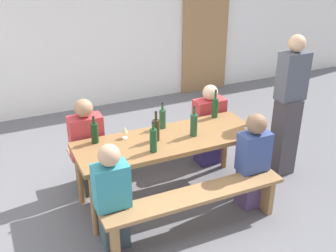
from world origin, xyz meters
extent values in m
plane|color=slate|center=(0.00, 0.00, 0.00)|extent=(24.00, 24.00, 0.00)
cube|color=white|center=(0.00, 3.05, 1.60)|extent=(14.00, 0.20, 3.20)
cube|color=#9E7247|center=(2.07, 2.91, 1.05)|extent=(0.90, 0.06, 2.10)
cube|color=olive|center=(0.00, 0.00, 0.72)|extent=(2.02, 0.71, 0.05)
cylinder|color=olive|center=(-0.93, -0.29, 0.35)|extent=(0.07, 0.07, 0.70)
cylinder|color=olive|center=(0.93, -0.29, 0.35)|extent=(0.07, 0.07, 0.70)
cylinder|color=olive|center=(-0.93, 0.29, 0.35)|extent=(0.07, 0.07, 0.70)
cylinder|color=olive|center=(0.93, 0.29, 0.35)|extent=(0.07, 0.07, 0.70)
cube|color=#9E7247|center=(0.00, -0.65, 0.43)|extent=(1.92, 0.30, 0.04)
cube|color=#9E7247|center=(-0.86, -0.65, 0.21)|extent=(0.06, 0.24, 0.41)
cube|color=#9E7247|center=(0.86, -0.65, 0.21)|extent=(0.06, 0.24, 0.41)
cube|color=#9E7247|center=(0.00, 0.65, 0.43)|extent=(1.92, 0.30, 0.04)
cube|color=#9E7247|center=(-0.86, 0.65, 0.21)|extent=(0.06, 0.24, 0.41)
cube|color=#9E7247|center=(0.86, 0.65, 0.21)|extent=(0.06, 0.24, 0.41)
cylinder|color=#234C2D|center=(0.06, 0.27, 0.86)|extent=(0.07, 0.07, 0.22)
cylinder|color=#234C2D|center=(0.06, 0.27, 1.01)|extent=(0.03, 0.03, 0.08)
cylinder|color=black|center=(0.06, 0.27, 1.05)|extent=(0.03, 0.03, 0.01)
cylinder|color=#143319|center=(-0.74, 0.24, 0.86)|extent=(0.08, 0.08, 0.22)
cylinder|color=#143319|center=(-0.74, 0.24, 1.01)|extent=(0.03, 0.03, 0.07)
cylinder|color=black|center=(-0.74, 0.24, 1.05)|extent=(0.03, 0.03, 0.01)
cylinder|color=#234C2D|center=(0.29, -0.05, 0.87)|extent=(0.08, 0.08, 0.25)
cylinder|color=#234C2D|center=(0.29, -0.05, 1.04)|extent=(0.03, 0.03, 0.09)
cylinder|color=black|center=(0.29, -0.05, 1.09)|extent=(0.03, 0.03, 0.01)
cylinder|color=#194723|center=(-0.25, -0.20, 0.87)|extent=(0.07, 0.07, 0.25)
cylinder|color=#194723|center=(-0.25, -0.20, 1.04)|extent=(0.03, 0.03, 0.07)
cylinder|color=black|center=(-0.25, -0.20, 1.08)|extent=(0.03, 0.03, 0.01)
cylinder|color=#194723|center=(0.74, 0.28, 0.87)|extent=(0.07, 0.07, 0.24)
cylinder|color=#194723|center=(0.74, 0.28, 1.04)|extent=(0.03, 0.03, 0.10)
cylinder|color=black|center=(0.74, 0.28, 1.09)|extent=(0.03, 0.03, 0.01)
cylinder|color=#332814|center=(-0.13, 0.02, 0.87)|extent=(0.07, 0.07, 0.24)
cylinder|color=#332814|center=(-0.13, 0.02, 1.03)|extent=(0.03, 0.03, 0.09)
cylinder|color=black|center=(-0.13, 0.02, 1.08)|extent=(0.03, 0.03, 0.01)
cylinder|color=silver|center=(-0.42, 0.20, 0.75)|extent=(0.06, 0.06, 0.01)
cylinder|color=silver|center=(-0.42, 0.20, 0.79)|extent=(0.01, 0.01, 0.06)
cone|color=beige|center=(-0.42, 0.20, 0.86)|extent=(0.07, 0.07, 0.08)
cylinder|color=silver|center=(0.92, -0.15, 0.75)|extent=(0.06, 0.06, 0.01)
cylinder|color=silver|center=(0.92, -0.15, 0.79)|extent=(0.01, 0.01, 0.07)
cone|color=beige|center=(0.92, -0.15, 0.88)|extent=(0.07, 0.07, 0.10)
cube|color=#384750|center=(-0.80, -0.50, 0.23)|extent=(0.25, 0.24, 0.45)
cube|color=teal|center=(-0.80, -0.50, 0.67)|extent=(0.33, 0.20, 0.44)
sphere|color=tan|center=(-0.80, -0.50, 0.99)|extent=(0.21, 0.21, 0.21)
cube|color=#57416B|center=(0.77, -0.50, 0.23)|extent=(0.25, 0.24, 0.45)
cube|color=#384C8C|center=(0.77, -0.50, 0.67)|extent=(0.33, 0.20, 0.43)
sphere|color=#846047|center=(0.77, -0.50, 0.99)|extent=(0.22, 0.22, 0.22)
cube|color=#41433D|center=(-0.77, 0.50, 0.23)|extent=(0.28, 0.24, 0.45)
cube|color=#C6383D|center=(-0.77, 0.50, 0.70)|extent=(0.37, 0.20, 0.50)
sphere|color=#A87A5B|center=(-0.77, 0.50, 1.05)|extent=(0.20, 0.20, 0.20)
cube|color=navy|center=(0.80, 0.50, 0.23)|extent=(0.30, 0.24, 0.45)
cube|color=#C6383D|center=(0.80, 0.50, 0.67)|extent=(0.40, 0.20, 0.43)
sphere|color=beige|center=(0.80, 0.50, 0.98)|extent=(0.19, 0.19, 0.19)
cube|color=#423F42|center=(1.53, -0.09, 0.49)|extent=(0.25, 0.24, 0.99)
cube|color=#4C515B|center=(1.53, -0.09, 1.27)|extent=(0.33, 0.20, 0.57)
sphere|color=tan|center=(1.53, -0.09, 1.65)|extent=(0.20, 0.20, 0.20)
camera|label=1|loc=(-1.64, -3.59, 2.80)|focal=44.05mm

